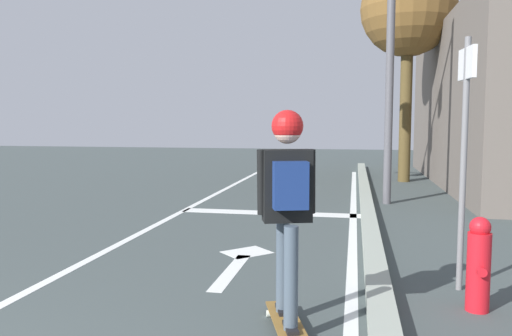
{
  "coord_description": "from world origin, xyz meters",
  "views": [
    {
      "loc": [
        2.76,
        -0.97,
        1.66
      ],
      "look_at": [
        1.42,
        5.83,
        1.03
      ],
      "focal_mm": 35.42,
      "sensor_mm": 36.0,
      "label": 1
    }
  ],
  "objects_px": {
    "fire_hydrant": "(479,264)",
    "skateboard": "(286,322)",
    "skater": "(287,189)",
    "roadside_tree": "(408,11)",
    "street_sign_post": "(465,128)",
    "traffic_signal_mast": "(323,6)"
  },
  "relations": [
    {
      "from": "skater",
      "to": "roadside_tree",
      "type": "xyz_separation_m",
      "value": [
        1.87,
        10.68,
        3.51
      ]
    },
    {
      "from": "fire_hydrant",
      "to": "roadside_tree",
      "type": "relative_size",
      "value": 0.14
    },
    {
      "from": "traffic_signal_mast",
      "to": "fire_hydrant",
      "type": "height_order",
      "value": "traffic_signal_mast"
    },
    {
      "from": "skateboard",
      "to": "skater",
      "type": "relative_size",
      "value": 0.54
    },
    {
      "from": "skater",
      "to": "fire_hydrant",
      "type": "relative_size",
      "value": 1.99
    },
    {
      "from": "skater",
      "to": "skateboard",
      "type": "bearing_deg",
      "value": 107.62
    },
    {
      "from": "skateboard",
      "to": "skater",
      "type": "bearing_deg",
      "value": -72.38
    },
    {
      "from": "traffic_signal_mast",
      "to": "street_sign_post",
      "type": "bearing_deg",
      "value": -72.12
    },
    {
      "from": "traffic_signal_mast",
      "to": "fire_hydrant",
      "type": "xyz_separation_m",
      "value": [
        1.76,
        -5.87,
        -3.57
      ]
    },
    {
      "from": "skateboard",
      "to": "traffic_signal_mast",
      "type": "relative_size",
      "value": 0.17
    },
    {
      "from": "roadside_tree",
      "to": "fire_hydrant",
      "type": "bearing_deg",
      "value": -91.6
    },
    {
      "from": "street_sign_post",
      "to": "roadside_tree",
      "type": "xyz_separation_m",
      "value": [
        0.32,
        9.35,
        3.05
      ]
    },
    {
      "from": "skater",
      "to": "street_sign_post",
      "type": "xyz_separation_m",
      "value": [
        1.55,
        1.33,
        0.46
      ]
    },
    {
      "from": "skateboard",
      "to": "street_sign_post",
      "type": "distance_m",
      "value": 2.55
    },
    {
      "from": "traffic_signal_mast",
      "to": "fire_hydrant",
      "type": "bearing_deg",
      "value": -73.36
    },
    {
      "from": "skater",
      "to": "fire_hydrant",
      "type": "distance_m",
      "value": 1.91
    },
    {
      "from": "fire_hydrant",
      "to": "skateboard",
      "type": "bearing_deg",
      "value": -154.98
    },
    {
      "from": "skater",
      "to": "roadside_tree",
      "type": "bearing_deg",
      "value": 80.07
    },
    {
      "from": "skateboard",
      "to": "street_sign_post",
      "type": "relative_size",
      "value": 0.36
    },
    {
      "from": "skateboard",
      "to": "street_sign_post",
      "type": "xyz_separation_m",
      "value": [
        1.56,
        1.31,
        1.53
      ]
    },
    {
      "from": "street_sign_post",
      "to": "fire_hydrant",
      "type": "relative_size",
      "value": 2.94
    },
    {
      "from": "street_sign_post",
      "to": "skateboard",
      "type": "bearing_deg",
      "value": -139.85
    }
  ]
}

